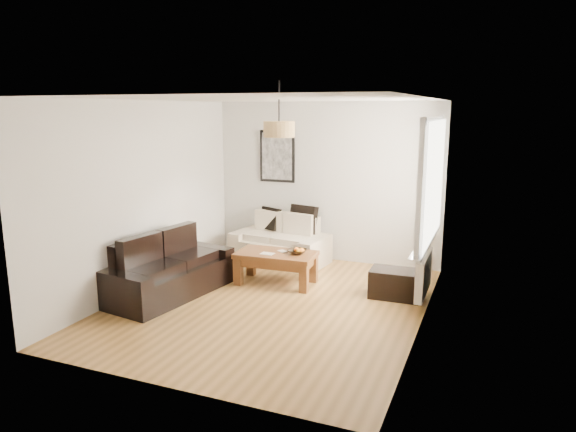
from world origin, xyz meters
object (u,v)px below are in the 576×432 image
at_px(coffee_table, 276,268).
at_px(ottoman, 395,284).
at_px(sofa_leather, 168,266).
at_px(loveseat_cream, 280,240).

relative_size(coffee_table, ottoman, 1.70).
distance_m(sofa_leather, ottoman, 3.07).
height_order(loveseat_cream, sofa_leather, sofa_leather).
bearing_deg(coffee_table, loveseat_cream, 109.87).
distance_m(loveseat_cream, sofa_leather, 2.13).
relative_size(sofa_leather, coffee_table, 1.61).
height_order(coffee_table, ottoman, coffee_table).
height_order(loveseat_cream, ottoman, loveseat_cream).
xyz_separation_m(loveseat_cream, sofa_leather, (-0.81, -1.97, 0.02)).
bearing_deg(sofa_leather, coffee_table, -41.82).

